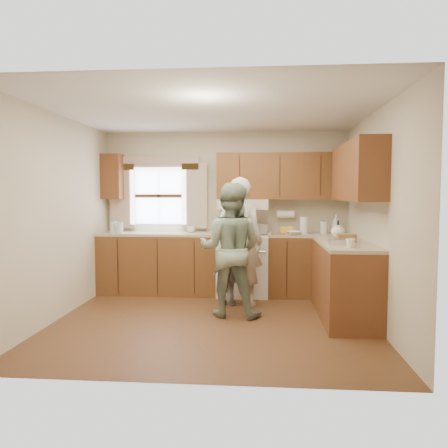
# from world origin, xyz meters

# --- Properties ---
(room) EXTENTS (3.80, 3.80, 3.80)m
(room) POSITION_xyz_m (0.00, 0.00, 1.25)
(room) COLOR #523119
(room) RESTS_ON ground
(kitchen_fixtures) EXTENTS (3.80, 2.25, 2.15)m
(kitchen_fixtures) POSITION_xyz_m (0.61, 1.08, 0.84)
(kitchen_fixtures) COLOR #3F240D
(kitchen_fixtures) RESTS_ON ground
(stove) EXTENTS (0.76, 0.67, 1.07)m
(stove) POSITION_xyz_m (0.30, 1.44, 0.47)
(stove) COLOR silver
(stove) RESTS_ON ground
(woman_left) EXTENTS (0.72, 0.56, 1.76)m
(woman_left) POSITION_xyz_m (0.28, 0.81, 0.88)
(woman_left) COLOR beige
(woman_left) RESTS_ON ground
(woman_right) EXTENTS (0.90, 0.75, 1.67)m
(woman_right) POSITION_xyz_m (0.19, 0.29, 0.84)
(woman_right) COLOR #284736
(woman_right) RESTS_ON ground
(child) EXTENTS (0.48, 0.25, 0.78)m
(child) POSITION_xyz_m (0.14, 0.78, 0.39)
(child) COLOR slate
(child) RESTS_ON ground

